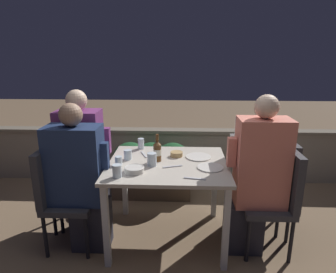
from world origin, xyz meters
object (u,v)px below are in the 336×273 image
person_coral_top (257,177)px  beer_bottle (157,151)px  person_purple_stripe (85,161)px  person_white_polo (257,169)px  chair_left_far (66,175)px  chair_left_near (58,190)px  person_navy_jumper (80,179)px  chair_right_near (279,193)px  chair_right_far (277,180)px

person_coral_top → beer_bottle: (-0.84, 0.17, 0.16)m
person_purple_stripe → person_white_polo: (1.61, -0.02, -0.04)m
chair_left_far → person_coral_top: (1.74, -0.30, 0.15)m
beer_bottle → chair_left_near: bearing=-167.5°
person_white_polo → beer_bottle: (-0.91, -0.11, 0.20)m
person_coral_top → beer_bottle: bearing=168.7°
person_navy_jumper → chair_right_near: bearing=0.6°
person_purple_stripe → beer_bottle: size_ratio=5.52×
chair_right_near → person_white_polo: 0.32m
chair_left_far → chair_right_far: size_ratio=1.00×
chair_right_near → chair_right_far: bearing=76.1°
person_purple_stripe → person_white_polo: bearing=-0.8°
chair_right_near → person_coral_top: person_coral_top is taller
person_navy_jumper → chair_right_near: size_ratio=1.41×
chair_left_near → person_coral_top: 1.69m
chair_left_far → chair_right_far: 2.00m
person_coral_top → person_navy_jumper: bearing=-179.3°
chair_left_near → person_navy_jumper: 0.22m
chair_left_near → beer_bottle: 0.91m
person_coral_top → person_white_polo: 0.29m
person_navy_jumper → person_coral_top: size_ratio=0.95×
chair_right_near → beer_bottle: beer_bottle is taller
person_navy_jumper → chair_right_near: (1.68, 0.02, -0.11)m
chair_left_near → chair_left_far: bearing=100.0°
person_purple_stripe → beer_bottle: bearing=-10.5°
chair_left_far → chair_right_far: bearing=-0.7°
chair_left_near → person_white_polo: size_ratio=0.71×
person_purple_stripe → person_white_polo: size_ratio=1.06×
person_coral_top → chair_right_far: bearing=46.2°
beer_bottle → person_navy_jumper: bearing=-163.9°
person_navy_jumper → chair_right_far: (1.75, 0.29, -0.11)m
chair_left_near → chair_right_near: 1.88m
person_navy_jumper → chair_left_far: size_ratio=1.41×
person_purple_stripe → person_navy_jumper: bearing=-79.7°
person_purple_stripe → person_coral_top: size_ratio=0.99×
person_purple_stripe → chair_right_near: (1.74, -0.30, -0.14)m
chair_left_far → chair_right_near: bearing=-8.8°
chair_left_far → person_purple_stripe: person_purple_stripe is taller
chair_right_near → person_white_polo: (-0.13, 0.27, 0.10)m
person_coral_top → beer_bottle: person_coral_top is taller
chair_left_near → beer_bottle: (0.84, 0.19, 0.30)m
beer_bottle → person_white_polo: bearing=6.7°
chair_left_far → beer_bottle: (0.90, -0.13, 0.30)m
chair_right_far → beer_bottle: size_ratio=3.72×
person_coral_top → person_white_polo: size_ratio=1.06×
chair_left_near → person_navy_jumper: person_navy_jumper is taller
person_navy_jumper → person_white_polo: person_navy_jumper is taller
person_white_polo → chair_right_far: bearing=0.0°
person_white_polo → beer_bottle: person_white_polo is taller
chair_left_near → chair_left_far: size_ratio=1.00×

